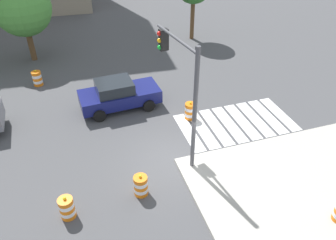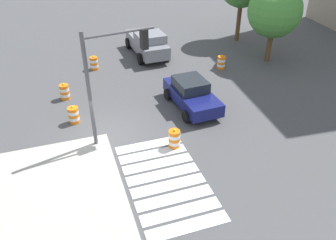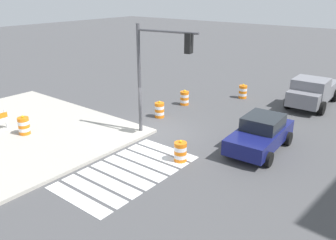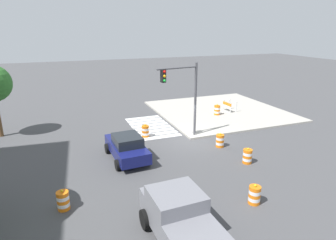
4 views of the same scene
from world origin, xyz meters
The scene contains 11 objects.
ground_plane centered at (0.00, 0.00, 0.00)m, with size 120.00×120.00×0.00m, color #474749.
crosswalk_stripes centered at (4.00, 1.80, 0.01)m, with size 5.85×3.20×0.02m.
sports_car centered at (-1.45, 5.16, 0.81)m, with size 4.39×2.32×1.63m.
pickup_truck centered at (-9.67, 4.95, 0.97)m, with size 5.21×2.47×1.92m.
traffic_barrel_near_corner centered at (-5.73, 9.16, 0.45)m, with size 0.56×0.56×1.02m.
traffic_barrel_crosswalk_end centered at (-8.48, 0.68, 0.45)m, with size 0.56×0.56×1.02m.
traffic_barrel_median_near centered at (-4.73, -1.62, 0.45)m, with size 0.56×0.56×1.02m.
traffic_barrel_median_far centered at (-1.88, -1.38, 0.45)m, with size 0.56×0.56×1.02m.
traffic_barrel_far_curb centered at (1.88, 2.95, 0.45)m, with size 0.56×0.56×1.02m.
traffic_light_pole centered at (0.41, 0.52, 3.91)m, with size 0.79×3.26×5.50m.
street_tree_streetside_mid centered at (-5.98, 13.07, 3.63)m, with size 3.74×3.74×5.51m.
Camera 2 is at (14.47, -1.64, 10.03)m, focal length 36.92 mm.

